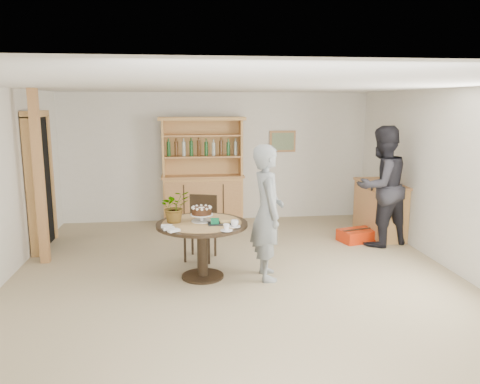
% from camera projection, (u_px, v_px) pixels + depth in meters
% --- Properties ---
extents(ground, '(7.00, 7.00, 0.00)m').
position_uv_depth(ground, '(238.00, 284.00, 6.01)').
color(ground, tan).
rests_on(ground, ground).
extents(room_shell, '(6.04, 7.04, 2.52)m').
position_uv_depth(room_shell, '(238.00, 149.00, 5.69)').
color(room_shell, white).
rests_on(room_shell, ground).
extents(doorway, '(0.13, 1.10, 2.18)m').
position_uv_depth(doorway, '(39.00, 179.00, 7.40)').
color(doorway, black).
rests_on(doorway, ground).
extents(pine_post, '(0.12, 0.12, 2.50)m').
position_uv_depth(pine_post, '(39.00, 178.00, 6.62)').
color(pine_post, tan).
rests_on(pine_post, ground).
extents(hutch, '(1.62, 0.54, 2.04)m').
position_uv_depth(hutch, '(203.00, 188.00, 9.00)').
color(hutch, '#D9AC5C').
rests_on(hutch, ground).
extents(sideboard, '(0.54, 1.26, 0.94)m').
position_uv_depth(sideboard, '(380.00, 209.00, 8.20)').
color(sideboard, '#D9AC5C').
rests_on(sideboard, ground).
extents(dining_table, '(1.20, 1.20, 0.76)m').
position_uv_depth(dining_table, '(202.00, 234.00, 6.15)').
color(dining_table, black).
rests_on(dining_table, ground).
extents(dining_chair, '(0.53, 0.53, 0.95)m').
position_uv_depth(dining_chair, '(202.00, 223.00, 6.97)').
color(dining_chair, black).
rests_on(dining_chair, ground).
extents(birthday_cake, '(0.30, 0.30, 0.20)m').
position_uv_depth(birthday_cake, '(202.00, 212.00, 6.15)').
color(birthday_cake, white).
rests_on(birthday_cake, dining_table).
extents(flower_vase, '(0.47, 0.44, 0.42)m').
position_uv_depth(flower_vase, '(175.00, 206.00, 6.09)').
color(flower_vase, '#3F7233').
rests_on(flower_vase, dining_table).
extents(gift_tray, '(0.30, 0.20, 0.08)m').
position_uv_depth(gift_tray, '(219.00, 222.00, 6.02)').
color(gift_tray, black).
rests_on(gift_tray, dining_table).
extents(coffee_cup_a, '(0.15, 0.15, 0.09)m').
position_uv_depth(coffee_cup_a, '(235.00, 224.00, 5.89)').
color(coffee_cup_a, white).
rests_on(coffee_cup_a, dining_table).
extents(coffee_cup_b, '(0.15, 0.15, 0.08)m').
position_uv_depth(coffee_cup_b, '(226.00, 228.00, 5.71)').
color(coffee_cup_b, white).
rests_on(coffee_cup_b, dining_table).
extents(napkins, '(0.24, 0.33, 0.03)m').
position_uv_depth(napkins, '(170.00, 228.00, 5.76)').
color(napkins, white).
rests_on(napkins, dining_table).
extents(teen_boy, '(0.44, 0.66, 1.78)m').
position_uv_depth(teen_boy, '(267.00, 212.00, 6.10)').
color(teen_boy, gray).
rests_on(teen_boy, ground).
extents(adult_person, '(1.15, 1.03, 1.95)m').
position_uv_depth(adult_person, '(381.00, 186.00, 7.53)').
color(adult_person, black).
rests_on(adult_person, ground).
extents(red_suitcase, '(0.69, 0.55, 0.21)m').
position_uv_depth(red_suitcase, '(358.00, 235.00, 7.88)').
color(red_suitcase, red).
rests_on(red_suitcase, ground).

